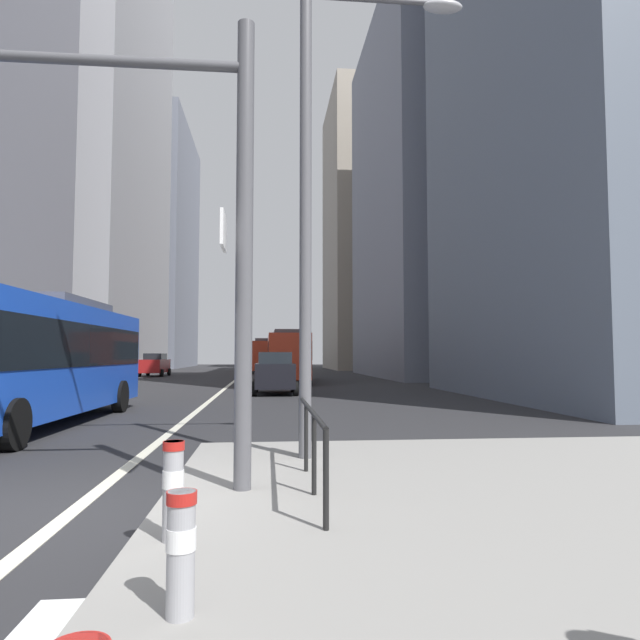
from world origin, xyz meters
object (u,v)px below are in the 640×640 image
(traffic_signal_gantry, at_px, (105,175))
(bollard_left, at_px, (181,546))
(car_oncoming_mid, at_px, (155,365))
(car_receding_near, at_px, (275,373))
(city_bus_blue_oncoming, at_px, (33,354))
(bollard_right, at_px, (173,485))
(city_bus_red_receding, at_px, (287,355))
(city_bus_red_distant, at_px, (265,355))
(street_lamp_post, at_px, (306,148))

(traffic_signal_gantry, distance_m, bollard_left, 5.04)
(car_oncoming_mid, relative_size, car_receding_near, 1.05)
(city_bus_blue_oncoming, distance_m, bollard_right, 10.87)
(city_bus_red_receding, height_order, car_oncoming_mid, city_bus_red_receding)
(car_receding_near, xyz_separation_m, traffic_signal_gantry, (-2.42, -18.93, 3.08))
(city_bus_red_distant, xyz_separation_m, car_receding_near, (0.51, -30.46, -0.85))
(traffic_signal_gantry, bearing_deg, city_bus_red_receding, 83.71)
(city_bus_red_receding, distance_m, street_lamp_post, 28.88)
(traffic_signal_gantry, distance_m, street_lamp_post, 3.57)
(car_receding_near, height_order, bollard_left, car_receding_near)
(car_oncoming_mid, xyz_separation_m, car_receding_near, (9.86, -22.36, -0.00))
(city_bus_red_receding, relative_size, bollard_right, 13.29)
(city_bus_blue_oncoming, relative_size, city_bus_red_distant, 1.01)
(street_lamp_post, bearing_deg, bollard_left, -102.32)
(city_bus_red_distant, bearing_deg, city_bus_blue_oncoming, -97.90)
(traffic_signal_gantry, height_order, bollard_right, traffic_signal_gantry)
(car_oncoming_mid, relative_size, street_lamp_post, 0.53)
(bollard_right, bearing_deg, car_oncoming_mid, 101.33)
(city_bus_red_receding, xyz_separation_m, street_lamp_post, (-0.72, -28.66, 3.45))
(bollard_right, bearing_deg, city_bus_red_receding, 86.17)
(city_bus_red_receding, height_order, car_receding_near, city_bus_red_receding)
(car_oncoming_mid, height_order, traffic_signal_gantry, traffic_signal_gantry)
(city_bus_blue_oncoming, distance_m, bollard_left, 12.32)
(car_receding_near, distance_m, street_lamp_post, 17.44)
(city_bus_red_distant, distance_m, car_receding_near, 30.48)
(city_bus_red_distant, distance_m, traffic_signal_gantry, 49.48)
(city_bus_blue_oncoming, distance_m, car_oncoming_mid, 33.80)
(city_bus_red_distant, xyz_separation_m, street_lamp_post, (0.75, -47.36, 3.45))
(bollard_right, bearing_deg, street_lamp_post, 69.34)
(car_receding_near, height_order, street_lamp_post, street_lamp_post)
(city_bus_red_distant, height_order, car_oncoming_mid, city_bus_red_distant)
(traffic_signal_gantry, bearing_deg, bollard_right, -56.96)
(car_receding_near, xyz_separation_m, bollard_right, (-1.22, -20.78, -0.34))
(car_receding_near, height_order, bollard_right, car_receding_near)
(city_bus_red_receding, bearing_deg, city_bus_red_distant, 94.50)
(street_lamp_post, bearing_deg, city_bus_blue_oncoming, 139.16)
(city_bus_blue_oncoming, bearing_deg, city_bus_red_receding, 72.50)
(car_oncoming_mid, bearing_deg, city_bus_blue_oncoming, -83.94)
(street_lamp_post, xyz_separation_m, bollard_right, (-1.46, -3.88, -4.64))
(street_lamp_post, relative_size, bollard_right, 9.02)
(city_bus_red_distant, relative_size, traffic_signal_gantry, 1.83)
(car_receding_near, bearing_deg, bollard_right, -93.37)
(traffic_signal_gantry, bearing_deg, city_bus_blue_oncoming, 116.73)
(city_bus_blue_oncoming, relative_size, bollard_left, 14.11)
(city_bus_blue_oncoming, distance_m, car_receding_near, 12.91)
(traffic_signal_gantry, xyz_separation_m, street_lamp_post, (2.67, 2.03, 1.21))
(city_bus_red_distant, distance_m, street_lamp_post, 47.49)
(bollard_left, bearing_deg, city_bus_red_receding, 86.83)
(city_bus_red_receding, relative_size, city_bus_red_distant, 1.07)
(city_bus_red_distant, bearing_deg, street_lamp_post, -89.09)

